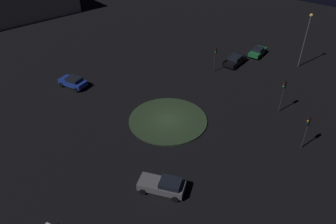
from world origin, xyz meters
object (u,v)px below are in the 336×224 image
object	(u,v)px
streetlamp_west	(307,34)
car_blue	(73,82)
traffic_light_north	(307,127)
car_black	(235,60)
car_grey	(163,185)
traffic_light_west	(215,55)
traffic_light_northwest	(283,90)
car_green	(258,51)

from	to	relation	value
streetlamp_west	car_blue	bearing A→B (deg)	-40.76
traffic_light_north	streetlamp_west	distance (m)	20.01
car_black	car_blue	world-z (taller)	car_blue
car_black	traffic_light_north	bearing A→B (deg)	49.53
car_blue	car_grey	bearing A→B (deg)	154.13
traffic_light_west	traffic_light_north	bearing A→B (deg)	52.37
car_blue	traffic_light_northwest	xyz separation A→B (m)	(-12.26, 24.82, 2.30)
car_green	streetlamp_west	bearing A→B (deg)	-89.58
traffic_light_north	car_black	bearing A→B (deg)	-60.05
streetlamp_west	traffic_light_north	bearing A→B (deg)	21.39
car_grey	traffic_light_northwest	size ratio (longest dim) A/B	1.05
car_black	traffic_light_northwest	distance (m)	13.50
traffic_light_west	traffic_light_northwest	bearing A→B (deg)	62.35
traffic_light_northwest	car_grey	bearing A→B (deg)	34.12
traffic_light_northwest	traffic_light_north	bearing A→B (deg)	86.68
traffic_light_northwest	traffic_light_west	bearing A→B (deg)	-64.66
traffic_light_northwest	streetlamp_west	bearing A→B (deg)	-125.75
car_blue	traffic_light_north	xyz separation A→B (m)	(-7.30, 29.48, 2.09)
car_grey	streetlamp_west	bearing A→B (deg)	-113.66
car_blue	streetlamp_west	size ratio (longest dim) A/B	0.49
traffic_light_north	traffic_light_west	xyz separation A→B (m)	(-8.87, -16.62, -0.11)
traffic_light_northwest	traffic_light_west	size ratio (longest dim) A/B	1.12
car_grey	car_black	distance (m)	27.89
car_grey	traffic_light_north	bearing A→B (deg)	-141.86
traffic_light_north	streetlamp_west	world-z (taller)	streetlamp_west
car_grey	car_blue	distance (m)	22.70
car_blue	traffic_light_west	world-z (taller)	traffic_light_west
traffic_light_northwest	streetlamp_west	world-z (taller)	streetlamp_west
traffic_light_north	car_grey	bearing A→B (deg)	40.94
car_blue	traffic_light_north	world-z (taller)	traffic_light_north
car_grey	traffic_light_west	distance (m)	24.55
traffic_light_north	streetlamp_west	bearing A→B (deg)	-88.54
car_black	streetlamp_west	world-z (taller)	streetlamp_west
streetlamp_west	car_grey	bearing A→B (deg)	-0.93
car_green	traffic_light_north	distance (m)	22.96
car_grey	traffic_light_west	bearing A→B (deg)	-91.52
streetlamp_west	car_black	bearing A→B (deg)	-55.33
traffic_light_northwest	traffic_light_west	world-z (taller)	traffic_light_northwest
car_green	traffic_light_west	world-z (taller)	traffic_light_west
car_grey	car_black	world-z (taller)	car_grey
car_grey	traffic_light_northwest	xyz separation A→B (m)	(-18.90, 3.11, 2.32)
traffic_light_west	car_green	bearing A→B (deg)	154.55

